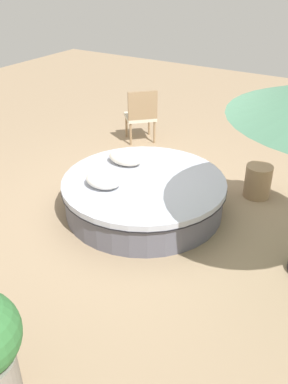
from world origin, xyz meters
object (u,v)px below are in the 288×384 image
object	(u,v)px
throw_pillow_0	(125,158)
side_table	(258,181)
round_bed	(144,195)
patio_chair	(141,113)
throw_pillow_1	(104,179)

from	to	relation	value
throw_pillow_0	side_table	xyz separation A→B (m)	(-1.64, -0.91, -0.33)
side_table	round_bed	bearing A→B (deg)	45.12
round_bed	patio_chair	distance (m)	2.39
throw_pillow_0	patio_chair	xyz separation A→B (m)	(0.82, -1.72, -0.00)
round_bed	throw_pillow_0	distance (m)	0.63
patio_chair	throw_pillow_1	bearing A→B (deg)	-112.89
throw_pillow_0	patio_chair	world-z (taller)	patio_chair
patio_chair	side_table	size ratio (longest dim) A/B	2.08
round_bed	throw_pillow_1	distance (m)	0.63
throw_pillow_1	patio_chair	world-z (taller)	patio_chair
patio_chair	side_table	world-z (taller)	patio_chair
throw_pillow_0	patio_chair	bearing A→B (deg)	-64.58
round_bed	throw_pillow_1	world-z (taller)	throw_pillow_1
throw_pillow_0	patio_chair	distance (m)	1.91
round_bed	throw_pillow_0	world-z (taller)	throw_pillow_0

